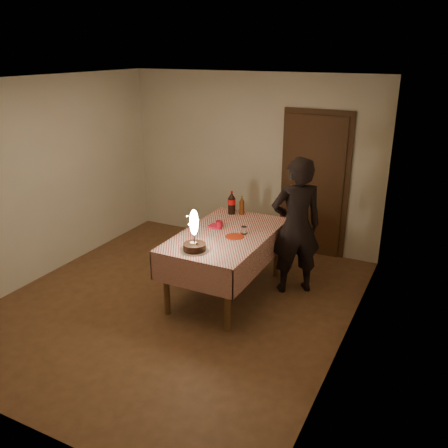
% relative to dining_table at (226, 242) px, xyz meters
% --- Properties ---
extents(ground, '(4.00, 4.50, 0.01)m').
position_rel_dining_table_xyz_m(ground, '(-0.43, -0.49, -0.71)').
color(ground, brown).
rests_on(ground, ground).
extents(room_shell, '(4.04, 4.54, 2.62)m').
position_rel_dining_table_xyz_m(room_shell, '(-0.40, -0.42, 0.95)').
color(room_shell, beige).
rests_on(room_shell, ground).
extents(dining_table, '(1.02, 1.72, 0.81)m').
position_rel_dining_table_xyz_m(dining_table, '(0.00, 0.00, 0.00)').
color(dining_table, brown).
rests_on(dining_table, ground).
extents(birthday_cake, '(0.31, 0.31, 0.48)m').
position_rel_dining_table_xyz_m(birthday_cake, '(-0.08, -0.61, 0.24)').
color(birthday_cake, white).
rests_on(birthday_cake, dining_table).
extents(red_plate, '(0.22, 0.22, 0.01)m').
position_rel_dining_table_xyz_m(red_plate, '(0.14, -0.05, 0.11)').
color(red_plate, '#B3250C').
rests_on(red_plate, dining_table).
extents(red_cup, '(0.08, 0.08, 0.10)m').
position_rel_dining_table_xyz_m(red_cup, '(-0.15, 0.11, 0.16)').
color(red_cup, '#AB0B20').
rests_on(red_cup, dining_table).
extents(clear_cup, '(0.07, 0.07, 0.09)m').
position_rel_dining_table_xyz_m(clear_cup, '(0.20, 0.09, 0.15)').
color(clear_cup, white).
rests_on(clear_cup, dining_table).
extents(napkin_stack, '(0.15, 0.15, 0.02)m').
position_rel_dining_table_xyz_m(napkin_stack, '(-0.22, 0.13, 0.12)').
color(napkin_stack, red).
rests_on(napkin_stack, dining_table).
extents(cola_bottle, '(0.10, 0.10, 0.32)m').
position_rel_dining_table_xyz_m(cola_bottle, '(-0.25, 0.68, 0.26)').
color(cola_bottle, black).
rests_on(cola_bottle, dining_table).
extents(amber_bottle_left, '(0.06, 0.06, 0.25)m').
position_rel_dining_table_xyz_m(amber_bottle_left, '(-0.12, 0.72, 0.23)').
color(amber_bottle_left, '#602C10').
rests_on(amber_bottle_left, dining_table).
extents(photographer, '(0.76, 0.71, 1.73)m').
position_rel_dining_table_xyz_m(photographer, '(0.72, 0.47, 0.16)').
color(photographer, black).
rests_on(photographer, ground).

